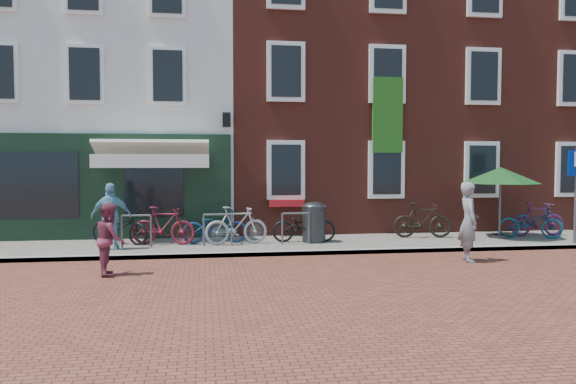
{
  "coord_description": "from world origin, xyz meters",
  "views": [
    {
      "loc": [
        -1.84,
        -13.12,
        2.21
      ],
      "look_at": [
        0.16,
        0.28,
        1.5
      ],
      "focal_mm": 35.27,
      "sensor_mm": 36.0,
      "label": 1
    }
  ],
  "objects": [
    {
      "name": "cafe_person",
      "position": [
        -4.07,
        1.0,
        0.91
      ],
      "size": [
        0.96,
        0.42,
        1.62
      ],
      "primitive_type": "imported",
      "rotation": [
        0.0,
        0.0,
        3.17
      ],
      "color": "#6399B3",
      "rests_on": "sidewalk"
    },
    {
      "name": "bicycle_7",
      "position": [
        7.62,
        1.78,
        0.59
      ],
      "size": [
        1.64,
        0.49,
        0.98
      ],
      "primitive_type": "imported",
      "rotation": [
        0.0,
        0.0,
        1.56
      ],
      "color": "#4B1D4D",
      "rests_on": "sidewalk"
    },
    {
      "name": "bicycle_3",
      "position": [
        -1.02,
        1.42,
        0.59
      ],
      "size": [
        1.69,
        0.71,
        0.98
      ],
      "primitive_type": "imported",
      "rotation": [
        0.0,
        0.0,
        1.73
      ],
      "color": "#979699",
      "rests_on": "sidewalk"
    },
    {
      "name": "parasol",
      "position": [
        6.39,
        1.64,
        1.94
      ],
      "size": [
        2.21,
        2.21,
        2.08
      ],
      "color": "#4C4C4F",
      "rests_on": "sidewalk"
    },
    {
      "name": "boy",
      "position": [
        -3.67,
        -1.68,
        0.71
      ],
      "size": [
        0.65,
        0.77,
        1.42
      ],
      "primitive_type": "imported",
      "rotation": [
        0.0,
        0.0,
        1.74
      ],
      "color": "brown",
      "rests_on": "ground"
    },
    {
      "name": "bicycle_2",
      "position": [
        -1.56,
        1.67,
        0.54
      ],
      "size": [
        1.71,
        0.66,
        0.89
      ],
      "primitive_type": "imported",
      "rotation": [
        0.0,
        0.0,
        1.62
      ],
      "color": "navy",
      "rests_on": "sidewalk"
    },
    {
      "name": "bicycle_5",
      "position": [
        4.22,
        1.92,
        0.59
      ],
      "size": [
        1.69,
        0.72,
        0.98
      ],
      "primitive_type": "imported",
      "rotation": [
        0.0,
        0.0,
        1.41
      ],
      "color": "black",
      "rests_on": "sidewalk"
    },
    {
      "name": "parking_sign",
      "position": [
        7.72,
        0.24,
        1.79
      ],
      "size": [
        0.5,
        0.08,
        2.49
      ],
      "color": "#4C4C4F",
      "rests_on": "sidewalk"
    },
    {
      "name": "bicycle_4",
      "position": [
        0.78,
        1.58,
        0.54
      ],
      "size": [
        1.72,
        0.71,
        0.89
      ],
      "primitive_type": "imported",
      "rotation": [
        0.0,
        0.0,
        1.5
      ],
      "color": "black",
      "rests_on": "sidewalk"
    },
    {
      "name": "building_brick_mid",
      "position": [
        2.0,
        7.0,
        5.0
      ],
      "size": [
        6.0,
        8.0,
        10.0
      ],
      "primitive_type": "cube",
      "color": "maroon",
      "rests_on": "ground"
    },
    {
      "name": "building_brick_right",
      "position": [
        8.0,
        7.0,
        5.0
      ],
      "size": [
        6.0,
        8.0,
        10.0
      ],
      "primitive_type": "cube",
      "color": "maroon",
      "rests_on": "ground"
    },
    {
      "name": "ground",
      "position": [
        0.0,
        0.0,
        0.0
      ],
      "size": [
        80.0,
        80.0,
        0.0
      ],
      "primitive_type": "plane",
      "color": "brown"
    },
    {
      "name": "woman",
      "position": [
        4.01,
        -1.3,
        0.89
      ],
      "size": [
        0.53,
        0.71,
        1.78
      ],
      "primitive_type": "imported",
      "rotation": [
        0.0,
        0.0,
        1.4
      ],
      "color": "slate",
      "rests_on": "ground"
    },
    {
      "name": "building_stucco",
      "position": [
        -5.0,
        7.0,
        4.5
      ],
      "size": [
        8.0,
        8.0,
        9.0
      ],
      "primitive_type": "cube",
      "color": "silver",
      "rests_on": "ground"
    },
    {
      "name": "bicycle_0",
      "position": [
        -4.0,
        1.89,
        0.54
      ],
      "size": [
        1.77,
        1.3,
        0.89
      ],
      "primitive_type": "imported",
      "rotation": [
        0.0,
        0.0,
        1.09
      ],
      "color": "black",
      "rests_on": "sidewalk"
    },
    {
      "name": "bicycle_1",
      "position": [
        -2.88,
        1.62,
        0.59
      ],
      "size": [
        1.7,
        0.79,
        0.98
      ],
      "primitive_type": "imported",
      "rotation": [
        0.0,
        0.0,
        1.36
      ],
      "color": "maroon",
      "rests_on": "sidewalk"
    },
    {
      "name": "litter_bin",
      "position": [
        1.05,
        1.55,
        0.69
      ],
      "size": [
        0.62,
        0.62,
        1.14
      ],
      "color": "#2F2F31",
      "rests_on": "sidewalk"
    },
    {
      "name": "sidewalk",
      "position": [
        1.0,
        1.5,
        0.05
      ],
      "size": [
        24.0,
        3.0,
        0.1
      ],
      "primitive_type": "cube",
      "color": "slate",
      "rests_on": "ground"
    },
    {
      "name": "bicycle_6",
      "position": [
        7.16,
        1.38,
        0.54
      ],
      "size": [
        1.78,
        1.19,
        0.89
      ],
      "primitive_type": "imported",
      "rotation": [
        0.0,
        0.0,
        1.18
      ],
      "color": "navy",
      "rests_on": "sidewalk"
    }
  ]
}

